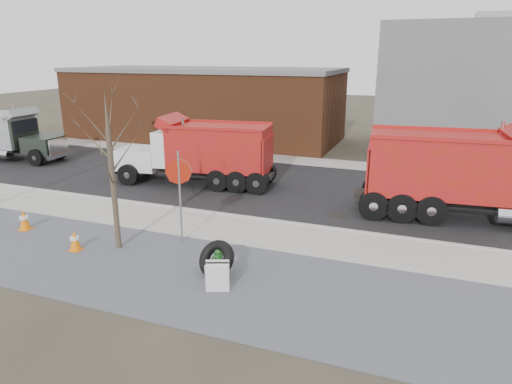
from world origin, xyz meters
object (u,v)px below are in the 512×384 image
at_px(sandwich_board, 217,277).
at_px(dump_truck_red_b, 200,151).
at_px(truck_tire, 216,259).
at_px(dump_truck_red_a, 472,172).
at_px(stop_sign, 179,182).
at_px(dump_truck_grey, 6,133).
at_px(fire_hydrant, 219,261).

bearing_deg(sandwich_board, dump_truck_red_b, 97.88).
bearing_deg(truck_tire, dump_truck_red_a, 47.69).
height_order(dump_truck_red_a, dump_truck_red_b, dump_truck_red_a).
bearing_deg(dump_truck_red_a, stop_sign, -151.94).
bearing_deg(truck_tire, stop_sign, 141.18).
relative_size(stop_sign, dump_truck_red_b, 0.40).
bearing_deg(sandwich_board, truck_tire, 95.13).
bearing_deg(dump_truck_red_a, dump_truck_grey, 171.29).
relative_size(sandwich_board, dump_truck_red_a, 0.09).
bearing_deg(dump_truck_red_b, stop_sign, 105.04).
xyz_separation_m(truck_tire, sandwich_board, (0.48, -0.93, -0.04)).
bearing_deg(sandwich_board, dump_truck_grey, 129.83).
bearing_deg(fire_hydrant, dump_truck_grey, 152.86).
relative_size(fire_hydrant, dump_truck_grey, 0.11).
distance_m(fire_hydrant, truck_tire, 0.25).
xyz_separation_m(fire_hydrant, stop_sign, (-2.11, 1.52, 1.80)).
bearing_deg(dump_truck_red_a, dump_truck_red_b, 171.34).
bearing_deg(truck_tire, dump_truck_grey, 153.40).
bearing_deg(dump_truck_grey, truck_tire, -29.19).
distance_m(sandwich_board, dump_truck_grey, 21.73).
relative_size(stop_sign, sandwich_board, 3.64).
relative_size(truck_tire, dump_truck_grey, 0.19).
xyz_separation_m(dump_truck_red_a, dump_truck_red_b, (-12.04, 0.70, -0.18)).
xyz_separation_m(truck_tire, dump_truck_grey, (-18.64, 9.33, 1.09)).
bearing_deg(truck_tire, fire_hydrant, 96.38).
xyz_separation_m(dump_truck_red_b, dump_truck_grey, (-13.70, 0.82, -0.11)).
xyz_separation_m(stop_sign, dump_truck_red_b, (-2.80, 6.79, -0.44)).
relative_size(truck_tire, dump_truck_red_a, 0.14).
height_order(stop_sign, dump_truck_red_b, dump_truck_red_b).
xyz_separation_m(fire_hydrant, truck_tire, (0.02, -0.20, 0.15)).
xyz_separation_m(sandwich_board, dump_truck_grey, (-19.12, 10.27, 1.13)).
bearing_deg(dump_truck_grey, dump_truck_red_b, -6.03).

